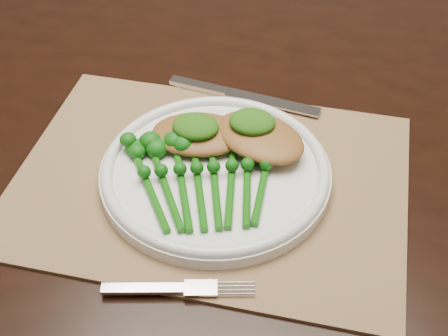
% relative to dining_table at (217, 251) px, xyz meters
% --- Properties ---
extents(dining_table, '(1.61, 0.93, 0.75)m').
position_rel_dining_table_xyz_m(dining_table, '(0.00, 0.00, 0.00)').
color(dining_table, black).
rests_on(dining_table, ground).
extents(placemat, '(0.47, 0.35, 0.00)m').
position_rel_dining_table_xyz_m(placemat, '(0.04, -0.19, 0.37)').
color(placemat, olive).
rests_on(placemat, dining_table).
extents(dinner_plate, '(0.27, 0.27, 0.02)m').
position_rel_dining_table_xyz_m(dinner_plate, '(0.04, -0.19, 0.39)').
color(dinner_plate, white).
rests_on(dinner_plate, placemat).
extents(knife, '(0.21, 0.05, 0.01)m').
position_rel_dining_table_xyz_m(knife, '(0.02, -0.03, 0.38)').
color(knife, silver).
rests_on(knife, placemat).
extents(fork, '(0.15, 0.05, 0.00)m').
position_rel_dining_table_xyz_m(fork, '(0.05, -0.35, 0.38)').
color(fork, silver).
rests_on(fork, placemat).
extents(chicken_fillet_left, '(0.13, 0.09, 0.02)m').
position_rel_dining_table_xyz_m(chicken_fillet_left, '(0.01, -0.15, 0.40)').
color(chicken_fillet_left, brown).
rests_on(chicken_fillet_left, dinner_plate).
extents(chicken_fillet_right, '(0.14, 0.13, 0.02)m').
position_rel_dining_table_xyz_m(chicken_fillet_right, '(0.09, -0.14, 0.41)').
color(chicken_fillet_right, brown).
rests_on(chicken_fillet_right, dinner_plate).
extents(pesto_dollop_left, '(0.06, 0.05, 0.02)m').
position_rel_dining_table_xyz_m(pesto_dollop_left, '(0.01, -0.15, 0.42)').
color(pesto_dollop_left, '#174509').
rests_on(pesto_dollop_left, chicken_fillet_left).
extents(pesto_dollop_right, '(0.06, 0.05, 0.02)m').
position_rel_dining_table_xyz_m(pesto_dollop_right, '(0.07, -0.13, 0.43)').
color(pesto_dollop_right, '#174509').
rests_on(pesto_dollop_right, chicken_fillet_right).
extents(broccolini_bundle, '(0.19, 0.21, 0.04)m').
position_rel_dining_table_xyz_m(broccolini_bundle, '(0.04, -0.22, 0.40)').
color(broccolini_bundle, '#11550B').
rests_on(broccolini_bundle, dinner_plate).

